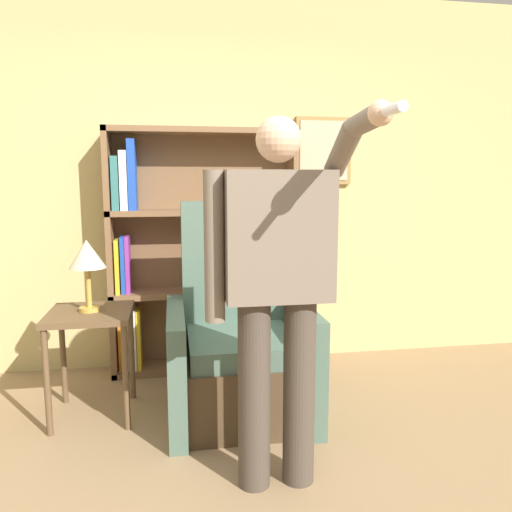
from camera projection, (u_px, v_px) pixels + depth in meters
The scene contains 6 objects.
wall_back at pixel (211, 183), 3.80m from camera, with size 8.00×0.11×2.80m.
bookcase at pixel (189, 253), 3.69m from camera, with size 1.37×0.28×1.79m.
armchair at pixel (238, 349), 3.07m from camera, with size 0.86×0.82×1.29m.
person_standing at pixel (278, 280), 2.22m from camera, with size 0.62×0.78×1.70m.
side_table at pixel (91, 329), 2.98m from camera, with size 0.48×0.48×0.66m.
table_lamp at pixel (87, 257), 2.91m from camera, with size 0.21×0.21×0.43m.
Camera 1 is at (-0.29, -1.81, 1.43)m, focal length 35.00 mm.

